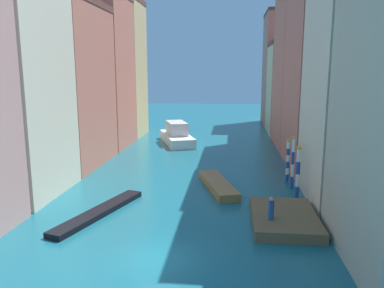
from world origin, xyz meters
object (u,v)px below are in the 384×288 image
object	(u,v)px
vaporetto_white	(177,135)
motorboat_0	(218,185)
mooring_pole_0	(298,171)
mooring_pole_1	(293,162)
person_on_dock	(271,209)
waterfront_dock	(284,218)
gondola_black	(100,212)
mooring_pole_2	(288,159)

from	to	relation	value
vaporetto_white	motorboat_0	distance (m)	21.46
mooring_pole_0	mooring_pole_1	size ratio (longest dim) A/B	0.94
motorboat_0	vaporetto_white	bearing A→B (deg)	107.74
person_on_dock	mooring_pole_1	bearing A→B (deg)	73.34
mooring_pole_0	motorboat_0	xyz separation A→B (m)	(-6.32, 2.01, -1.88)
waterfront_dock	mooring_pole_0	world-z (taller)	mooring_pole_0
person_on_dock	vaporetto_white	distance (m)	30.56
mooring_pole_0	gondola_black	xyz separation A→B (m)	(-14.39, -5.01, -2.00)
waterfront_dock	person_on_dock	bearing A→B (deg)	-131.13
mooring_pole_1	motorboat_0	xyz separation A→B (m)	(-6.31, -0.50, -2.00)
waterfront_dock	motorboat_0	bearing A→B (deg)	122.68
person_on_dock	mooring_pole_2	distance (m)	11.68
waterfront_dock	mooring_pole_1	xyz separation A→B (m)	(1.66, 7.75, 1.98)
person_on_dock	gondola_black	world-z (taller)	person_on_dock
waterfront_dock	person_on_dock	size ratio (longest dim) A/B	4.39
gondola_black	motorboat_0	world-z (taller)	motorboat_0
mooring_pole_2	gondola_black	bearing A→B (deg)	-145.11
person_on_dock	mooring_pole_1	distance (m)	9.33
person_on_dock	motorboat_0	size ratio (longest dim) A/B	0.19
gondola_black	mooring_pole_1	bearing A→B (deg)	27.62
waterfront_dock	mooring_pole_2	world-z (taller)	mooring_pole_2
waterfront_dock	vaporetto_white	world-z (taller)	vaporetto_white
person_on_dock	mooring_pole_2	xyz separation A→B (m)	(2.62, 11.36, 0.65)
person_on_dock	gondola_black	bearing A→B (deg)	173.34
mooring_pole_1	mooring_pole_2	world-z (taller)	mooring_pole_1
waterfront_dock	gondola_black	xyz separation A→B (m)	(-12.71, 0.23, -0.15)
gondola_black	mooring_pole_2	bearing A→B (deg)	34.89
person_on_dock	mooring_pole_0	xyz separation A→B (m)	(2.67, 6.38, 0.83)
mooring_pole_0	motorboat_0	bearing A→B (deg)	162.39
person_on_dock	mooring_pole_1	xyz separation A→B (m)	(2.66, 8.89, 0.96)
motorboat_0	waterfront_dock	bearing A→B (deg)	-57.32
mooring_pole_0	mooring_pole_2	distance (m)	4.99
gondola_black	motorboat_0	xyz separation A→B (m)	(8.06, 7.02, 0.12)
person_on_dock	mooring_pole_0	distance (m)	6.97
waterfront_dock	gondola_black	distance (m)	12.71
mooring_pole_0	mooring_pole_2	xyz separation A→B (m)	(-0.05, 4.98, -0.18)
gondola_black	vaporetto_white	bearing A→B (deg)	86.81
motorboat_0	mooring_pole_1	bearing A→B (deg)	4.55
mooring_pole_2	gondola_black	world-z (taller)	mooring_pole_2
waterfront_dock	person_on_dock	distance (m)	1.83
mooring_pole_1	gondola_black	xyz separation A→B (m)	(-14.37, -7.52, -2.13)
mooring_pole_1	vaporetto_white	xyz separation A→B (m)	(-12.84, 19.92, -1.20)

